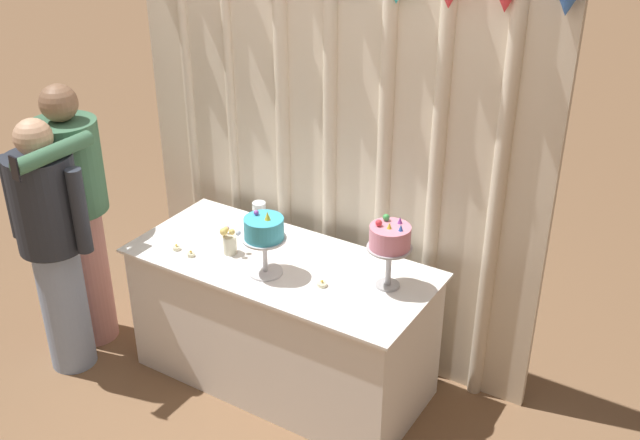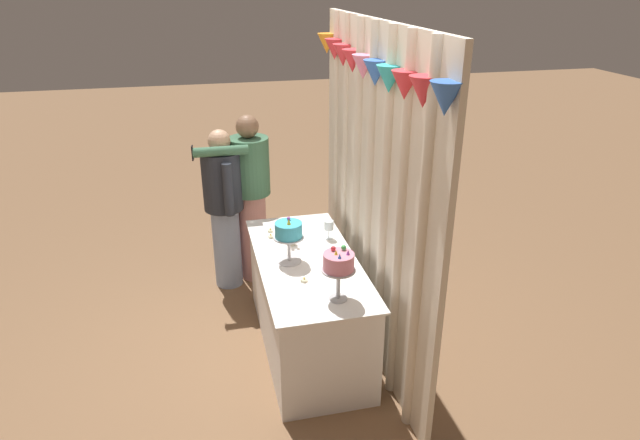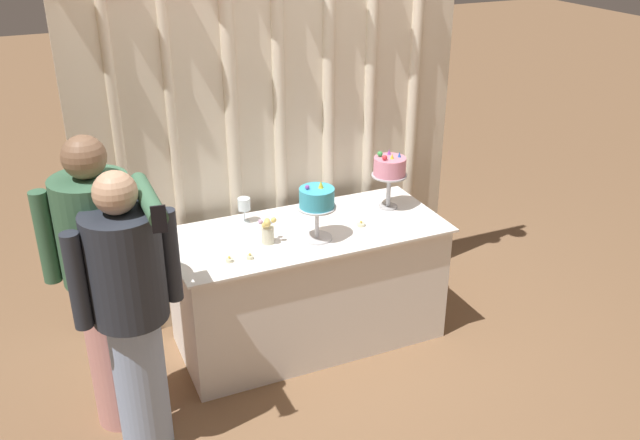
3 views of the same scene
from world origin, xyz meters
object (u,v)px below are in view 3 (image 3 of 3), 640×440
at_px(guest_man_pink_jacket, 131,310).
at_px(wine_glass, 244,205).
at_px(cake_display_nearright, 389,169).
at_px(tealight_near_right, 361,224).
at_px(flower_vase, 268,231).
at_px(tealight_near_left, 250,257).
at_px(guest_girl_blue_dress, 103,278).
at_px(cake_display_nearleft, 316,202).
at_px(cake_table, 308,285).
at_px(tealight_far_left, 229,260).

bearing_deg(guest_man_pink_jacket, wine_glass, 43.68).
xyz_separation_m(cake_display_nearright, tealight_near_right, (-0.28, -0.17, -0.26)).
bearing_deg(guest_man_pink_jacket, flower_vase, 28.32).
bearing_deg(wine_glass, tealight_near_left, -104.90).
xyz_separation_m(wine_glass, tealight_near_left, (-0.12, -0.46, -0.10)).
relative_size(cake_display_nearright, guest_girl_blue_dress, 0.23).
height_order(wine_glass, tealight_near_right, wine_glass).
distance_m(cake_display_nearleft, tealight_near_right, 0.39).
height_order(cake_table, wine_glass, wine_glass).
height_order(tealight_far_left, guest_girl_blue_dress, guest_girl_blue_dress).
bearing_deg(cake_table, wine_glass, 141.55).
relative_size(tealight_far_left, tealight_near_left, 1.05).
bearing_deg(guest_girl_blue_dress, tealight_far_left, 7.13).
distance_m(flower_vase, tealight_near_left, 0.22).
xyz_separation_m(cake_display_nearright, wine_glass, (-0.91, 0.16, -0.15)).
bearing_deg(cake_display_nearleft, cake_table, 88.80).
distance_m(cake_table, flower_vase, 0.55).
xyz_separation_m(cake_table, tealight_near_left, (-0.44, -0.21, 0.40)).
bearing_deg(cake_table, tealight_near_left, -154.33).
distance_m(tealight_far_left, guest_girl_blue_dress, 0.68).
relative_size(wine_glass, flower_vase, 0.95).
relative_size(tealight_far_left, tealight_near_right, 0.83).
distance_m(flower_vase, tealight_far_left, 0.30).
bearing_deg(tealight_near_left, cake_display_nearright, 16.03).
xyz_separation_m(cake_display_nearleft, wine_glass, (-0.31, 0.38, -0.12)).
bearing_deg(cake_display_nearright, cake_display_nearleft, -159.66).
xyz_separation_m(wine_glass, guest_girl_blue_dress, (-0.91, -0.53, -0.01)).
height_order(cake_display_nearleft, tealight_near_right, cake_display_nearleft).
relative_size(flower_vase, guest_girl_blue_dress, 0.10).
height_order(cake_table, flower_vase, flower_vase).
bearing_deg(cake_table, tealight_far_left, -160.38).
relative_size(cake_table, cake_display_nearleft, 4.59).
bearing_deg(tealight_near_left, cake_display_nearleft, 9.82).
distance_m(wine_glass, guest_man_pink_jacket, 1.14).
bearing_deg(tealight_near_right, cake_display_nearleft, -171.36).
xyz_separation_m(tealight_near_left, tealight_near_right, (0.75, 0.12, -0.00)).
height_order(tealight_far_left, tealight_near_right, same).
relative_size(cake_display_nearleft, wine_glass, 2.28).
bearing_deg(guest_girl_blue_dress, cake_table, 12.91).
distance_m(flower_vase, guest_man_pink_jacket, 0.97).
distance_m(cake_display_nearright, tealight_far_left, 1.20).
relative_size(cake_table, flower_vase, 9.99).
height_order(cake_table, tealight_far_left, tealight_far_left).
bearing_deg(flower_vase, cake_display_nearright, 10.33).
relative_size(wine_glass, guest_man_pink_jacket, 0.10).
height_order(wine_glass, tealight_near_left, wine_glass).
bearing_deg(cake_display_nearright, cake_table, -171.75).
distance_m(cake_table, tealight_far_left, 0.71).
distance_m(cake_display_nearright, guest_girl_blue_dress, 1.86).
xyz_separation_m(tealight_near_left, guest_man_pink_jacket, (-0.70, -0.32, 0.03)).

